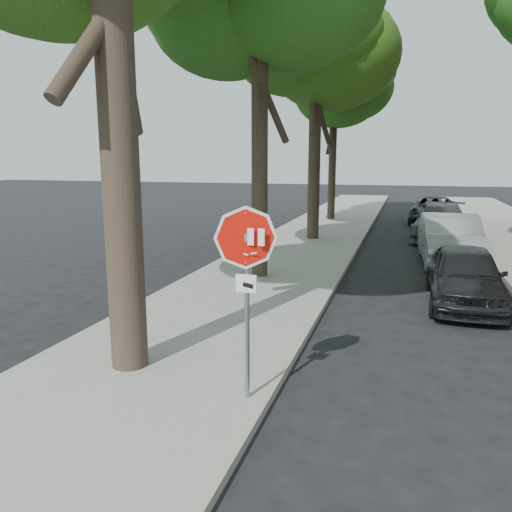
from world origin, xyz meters
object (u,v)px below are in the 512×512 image
(stop_sign, at_px, (246,266))
(car_d, at_px, (434,211))
(tree_mid_b, at_px, (317,34))
(car_c, at_px, (440,222))
(tree_far, at_px, (335,82))
(car_b, at_px, (450,240))
(car_a, at_px, (465,275))

(stop_sign, distance_m, car_d, 21.45)
(stop_sign, xyz_separation_m, tree_mid_b, (-1.72, 14.15, 6.05))
(tree_mid_b, bearing_deg, car_c, 19.17)
(tree_far, height_order, car_c, tree_far)
(car_b, distance_m, car_c, 5.16)
(car_a, xyz_separation_m, car_c, (0.00, 9.83, 0.04))
(tree_mid_b, bearing_deg, car_b, -34.19)
(tree_far, xyz_separation_m, car_c, (5.32, -5.24, -6.49))
(tree_mid_b, relative_size, car_d, 2.08)
(car_a, relative_size, car_d, 0.80)
(tree_mid_b, xyz_separation_m, tree_far, (-0.30, 6.99, -0.78))
(car_b, relative_size, car_d, 0.96)
(tree_far, xyz_separation_m, car_a, (5.32, -15.07, -6.53))
(car_a, bearing_deg, tree_mid_b, 122.35)
(stop_sign, xyz_separation_m, car_b, (3.30, 10.74, -1.16))
(car_a, distance_m, car_b, 4.67)
(stop_sign, distance_m, car_a, 7.02)
(stop_sign, height_order, car_a, stop_sign)
(stop_sign, bearing_deg, car_c, 78.27)
(car_a, height_order, car_d, car_d)
(tree_mid_b, xyz_separation_m, car_b, (5.02, -3.41, -7.21))
(stop_sign, height_order, car_c, stop_sign)
(stop_sign, bearing_deg, tree_far, 95.46)
(tree_mid_b, xyz_separation_m, car_c, (5.02, 1.75, -7.28))
(car_b, bearing_deg, car_c, 87.32)
(stop_sign, relative_size, car_b, 0.55)
(car_a, xyz_separation_m, car_d, (0.00, 15.10, 0.01))
(tree_far, bearing_deg, car_c, -44.56)
(car_b, bearing_deg, tree_far, 114.42)
(stop_sign, relative_size, tree_far, 0.28)
(car_a, bearing_deg, car_c, 90.50)
(car_c, bearing_deg, tree_far, 142.68)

